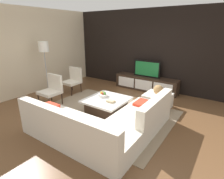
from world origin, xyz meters
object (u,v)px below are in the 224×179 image
object	(u,v)px
ottoman	(157,101)
decorative_ball	(158,90)
fruit_bowl	(103,95)
television	(147,69)
sectional_couch	(103,125)
accent_chair_far	(73,79)
accent_chair_near	(52,88)
book_stack	(111,101)
floor_lamp	(44,50)
media_console	(146,83)
coffee_table	(107,105)

from	to	relation	value
ottoman	decorative_ball	bearing A→B (deg)	0.00
fruit_bowl	television	bearing A→B (deg)	82.72
sectional_couch	accent_chair_far	world-z (taller)	accent_chair_far
accent_chair_near	sectional_couch	bearing A→B (deg)	-23.03
sectional_couch	book_stack	size ratio (longest dim) A/B	12.40
floor_lamp	media_console	bearing A→B (deg)	41.16
accent_chair_near	book_stack	xyz separation A→B (m)	(1.88, 0.31, -0.08)
accent_chair_far	decorative_ball	bearing A→B (deg)	1.11
media_console	decorative_ball	xyz separation A→B (m)	(0.91, -1.25, 0.28)
coffee_table	book_stack	xyz separation A→B (m)	(0.22, -0.12, 0.20)
coffee_table	accent_chair_near	distance (m)	1.73
accent_chair_near	book_stack	world-z (taller)	accent_chair_near
ottoman	fruit_bowl	bearing A→B (deg)	-141.48
coffee_table	television	bearing A→B (deg)	87.51
accent_chair_near	accent_chair_far	xyz separation A→B (m)	(-0.24, 1.08, -0.00)
sectional_couch	accent_chair_near	bearing A→B (deg)	166.48
floor_lamp	decorative_ball	world-z (taller)	floor_lamp
media_console	accent_chair_far	bearing A→B (deg)	-140.67
media_console	decorative_ball	size ratio (longest dim) A/B	8.50
sectional_couch	coffee_table	size ratio (longest dim) A/B	2.28
television	floor_lamp	bearing A→B (deg)	-138.84
television	accent_chair_near	bearing A→B (deg)	-122.85
sectional_couch	accent_chair_near	world-z (taller)	accent_chair_near
coffee_table	fruit_bowl	xyz separation A→B (m)	(-0.18, 0.10, 0.23)
coffee_table	accent_chair_far	world-z (taller)	accent_chair_far
television	accent_chair_far	xyz separation A→B (m)	(-2.00, -1.64, -0.30)
accent_chair_near	fruit_bowl	world-z (taller)	accent_chair_near
television	coffee_table	world-z (taller)	television
sectional_couch	coffee_table	xyz separation A→B (m)	(-0.62, 0.97, -0.07)
television	accent_chair_far	size ratio (longest dim) A/B	1.11
floor_lamp	television	bearing A→B (deg)	41.16
sectional_couch	floor_lamp	bearing A→B (deg)	162.02
coffee_table	fruit_bowl	size ratio (longest dim) A/B	3.82
media_console	accent_chair_near	bearing A→B (deg)	-122.86
fruit_bowl	book_stack	size ratio (longest dim) A/B	1.43
television	fruit_bowl	bearing A→B (deg)	-97.28
accent_chair_far	accent_chair_near	bearing A→B (deg)	-83.79
accent_chair_far	decorative_ball	size ratio (longest dim) A/B	3.24
accent_chair_near	media_console	bearing A→B (deg)	47.64
fruit_bowl	book_stack	xyz separation A→B (m)	(0.40, -0.22, -0.03)
floor_lamp	ottoman	bearing A→B (deg)	16.13
ottoman	decorative_ball	xyz separation A→B (m)	(0.00, 0.00, 0.33)
sectional_couch	television	bearing A→B (deg)	99.06
ottoman	television	bearing A→B (deg)	126.11
accent_chair_far	floor_lamp	bearing A→B (deg)	-139.82
sectional_couch	accent_chair_far	bearing A→B (deg)	147.16
media_console	ottoman	distance (m)	1.55
fruit_bowl	decorative_ball	bearing A→B (deg)	38.52
media_console	coffee_table	distance (m)	2.30
television	coffee_table	size ratio (longest dim) A/B	0.91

